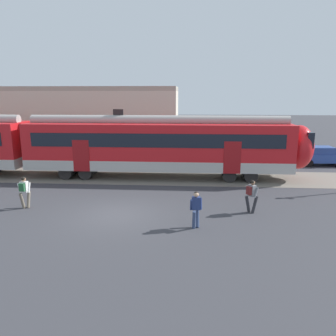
# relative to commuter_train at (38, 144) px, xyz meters

# --- Properties ---
(ground_plane) EXTENTS (160.00, 160.00, 0.00)m
(ground_plane) POSITION_rel_commuter_train_xyz_m (7.23, -7.49, -2.25)
(ground_plane) COLOR #38383D
(track_bed) EXTENTS (80.00, 4.40, 0.01)m
(track_bed) POSITION_rel_commuter_train_xyz_m (-2.48, 0.00, -2.25)
(track_bed) COLOR slate
(track_bed) RESTS_ON ground
(commuter_train) EXTENTS (38.05, 3.07, 4.73)m
(commuter_train) POSITION_rel_commuter_train_xyz_m (0.00, 0.00, 0.00)
(commuter_train) COLOR #B7B2AD
(commuter_train) RESTS_ON ground
(pedestrian_white) EXTENTS (0.56, 0.63, 1.67)m
(pedestrian_white) POSITION_rel_commuter_train_xyz_m (2.37, -6.92, -1.26)
(pedestrian_white) COLOR #6B6051
(pedestrian_white) RESTS_ON ground
(pedestrian_navy) EXTENTS (0.54, 0.66, 1.67)m
(pedestrian_navy) POSITION_rel_commuter_train_xyz_m (11.04, -8.85, -1.26)
(pedestrian_navy) COLOR navy
(pedestrian_navy) RESTS_ON ground
(pedestrian_grey) EXTENTS (0.71, 0.50, 1.67)m
(pedestrian_grey) POSITION_rel_commuter_train_xyz_m (13.78, -6.80, -1.26)
(pedestrian_grey) COLOR #28282D
(pedestrian_grey) RESTS_ON ground
(parked_car_blue) EXTENTS (4.04, 1.84, 1.54)m
(parked_car_blue) POSITION_rel_commuter_train_xyz_m (21.54, 4.88, -1.47)
(parked_car_blue) COLOR #284799
(parked_car_blue) RESTS_ON ground
(background_building) EXTENTS (21.76, 5.00, 9.20)m
(background_building) POSITION_rel_commuter_train_xyz_m (-1.38, 8.29, 0.95)
(background_building) COLOR beige
(background_building) RESTS_ON ground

